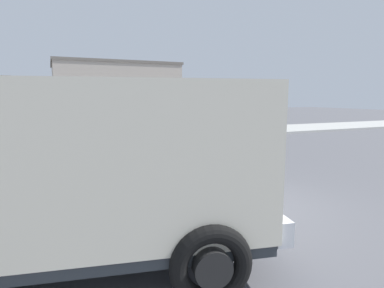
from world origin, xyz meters
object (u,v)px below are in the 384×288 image
car_red_near (156,140)px  cyclist (256,150)px  truck_foreground (87,165)px  traffic_light_pole (198,116)px

car_red_near → cyclist: bearing=-61.6°
truck_foreground → car_red_near: bearing=66.4°
truck_foreground → car_red_near: 9.34m
cyclist → traffic_light_pole: traffic_light_pole is taller
traffic_light_pole → car_red_near: size_ratio=0.76×
truck_foreground → cyclist: 7.42m
truck_foreground → traffic_light_pole: (3.92, 4.59, 0.40)m
cyclist → truck_foreground: bearing=-144.6°
truck_foreground → cyclist: size_ratio=3.35×
cyclist → car_red_near: 4.83m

